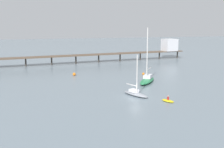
% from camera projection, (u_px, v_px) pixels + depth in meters
% --- Properties ---
extents(ground_plane, '(400.00, 400.00, 0.00)m').
position_uv_depth(ground_plane, '(136.00, 97.00, 54.66)').
color(ground_plane, slate).
extents(pier, '(75.63, 13.41, 7.46)m').
position_uv_depth(pier, '(132.00, 50.00, 106.11)').
color(pier, brown).
rests_on(pier, ground_plane).
extents(sailboat_green, '(7.40, 8.92, 12.62)m').
position_uv_depth(sailboat_green, '(147.00, 79.00, 67.82)').
color(sailboat_green, '#287F4C').
rests_on(sailboat_green, ground_plane).
extents(sailboat_gray, '(4.01, 6.51, 7.87)m').
position_uv_depth(sailboat_gray, '(135.00, 93.00, 55.73)').
color(sailboat_gray, gray).
rests_on(sailboat_gray, ground_plane).
extents(dinghy_yellow, '(2.00, 2.75, 1.14)m').
position_uv_depth(dinghy_yellow, '(168.00, 101.00, 51.48)').
color(dinghy_yellow, yellow).
rests_on(dinghy_yellow, ground_plane).
extents(mooring_buoy_near, '(0.66, 0.66, 0.66)m').
position_uv_depth(mooring_buoy_near, '(143.00, 74.00, 77.23)').
color(mooring_buoy_near, orange).
rests_on(mooring_buoy_near, ground_plane).
extents(mooring_buoy_far, '(0.83, 0.83, 0.83)m').
position_uv_depth(mooring_buoy_far, '(74.00, 74.00, 76.22)').
color(mooring_buoy_far, orange).
rests_on(mooring_buoy_far, ground_plane).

